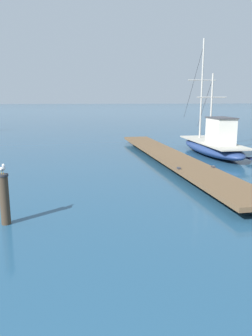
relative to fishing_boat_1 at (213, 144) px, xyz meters
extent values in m
cube|color=brown|center=(-3.27, -2.29, -0.31)|extent=(3.01, 17.62, 0.16)
cylinder|color=#3D3023|center=(-2.97, -6.67, -0.53)|extent=(0.36, 0.36, 0.29)
cylinder|color=#3D3023|center=(-3.27, -2.29, -0.53)|extent=(0.36, 0.36, 0.29)
cylinder|color=#3D3023|center=(-3.57, 2.08, -0.53)|extent=(0.36, 0.36, 0.29)
cylinder|color=#3D3023|center=(-3.87, 6.45, -0.53)|extent=(0.36, 0.36, 0.29)
cube|color=#333338|center=(-3.82, -5.85, -0.19)|extent=(0.13, 0.21, 0.08)
cube|color=#333338|center=(-2.23, -5.74, -0.19)|extent=(0.13, 0.21, 0.08)
ellipsoid|color=navy|center=(-0.01, 0.20, -0.27)|extent=(2.46, 7.59, 0.82)
cube|color=#B2AD9E|center=(-0.01, 0.20, 0.10)|extent=(2.17, 6.83, 0.08)
cube|color=silver|center=(0.04, -0.93, 0.89)|extent=(1.20, 1.89, 1.49)
cube|color=#3D3D42|center=(0.04, -0.93, 1.66)|extent=(1.29, 2.04, 0.06)
cylinder|color=#B2ADA3|center=(-0.02, 0.57, 2.19)|extent=(0.11, 0.11, 4.10)
cylinder|color=#B2ADA3|center=(-0.02, 0.57, 2.83)|extent=(1.93, 0.14, 0.06)
cylinder|color=#333338|center=(-0.07, 1.68, 2.40)|extent=(0.11, 2.14, 3.04)
cylinder|color=#B2ADA3|center=(-0.10, 2.26, 3.34)|extent=(0.11, 0.11, 6.39)
cylinder|color=#B2ADA3|center=(-0.10, 2.26, 3.93)|extent=(1.93, 0.14, 0.06)
cylinder|color=#333338|center=(-0.17, 3.98, 3.66)|extent=(0.16, 3.32, 4.73)
cylinder|color=#3D3023|center=(-10.07, -10.38, 0.04)|extent=(0.26, 0.26, 1.44)
cylinder|color=#28282D|center=(-10.07, -10.38, 0.73)|extent=(0.30, 0.30, 0.06)
cylinder|color=gold|center=(-10.09, -10.38, 0.80)|extent=(0.01, 0.01, 0.07)
cylinder|color=gold|center=(-10.04, -10.38, 0.80)|extent=(0.01, 0.01, 0.07)
ellipsoid|color=white|center=(-10.07, -10.38, 0.90)|extent=(0.15, 0.29, 0.13)
ellipsoid|color=silver|center=(-10.12, -10.39, 0.91)|extent=(0.06, 0.24, 0.09)
ellipsoid|color=silver|center=(-10.01, -10.41, 0.91)|extent=(0.06, 0.24, 0.09)
ellipsoid|color=#383838|center=(-10.03, -10.52, 0.91)|extent=(0.03, 0.07, 0.04)
cone|color=white|center=(-10.08, -10.53, 0.90)|extent=(0.08, 0.09, 0.07)
sphere|color=white|center=(-10.05, -10.27, 0.99)|extent=(0.08, 0.08, 0.08)
cone|color=gold|center=(-10.05, -10.22, 0.98)|extent=(0.03, 0.05, 0.02)
camera|label=1|loc=(-7.79, -19.53, 2.80)|focal=35.56mm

